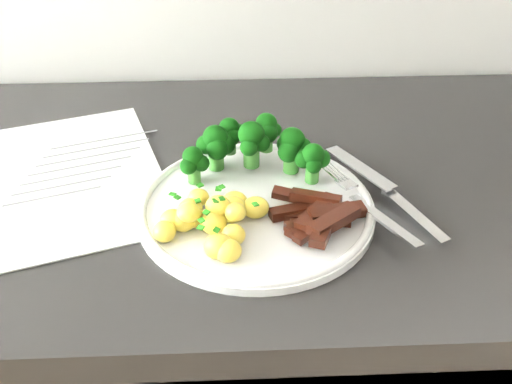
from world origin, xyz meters
TOP-DOWN VIEW (x-y plane):
  - recipe_paper at (-0.18, 1.70)m, footprint 0.31×0.37m
  - plate at (0.05, 1.61)m, footprint 0.28×0.28m
  - broccoli at (0.05, 1.69)m, footprint 0.18×0.10m
  - potatoes at (0.01, 1.58)m, footprint 0.13×0.12m
  - beef_strips at (0.12, 1.58)m, footprint 0.11×0.11m
  - fork at (0.19, 1.59)m, footprint 0.09×0.17m
  - knife at (0.22, 1.61)m, footprint 0.11×0.20m

SIDE VIEW (x-z plane):
  - recipe_paper at x=-0.18m, z-range 0.86..0.86m
  - plate at x=0.05m, z-range 0.86..0.88m
  - knife at x=0.22m, z-range 0.86..0.88m
  - fork at x=0.19m, z-range 0.87..0.89m
  - beef_strips at x=0.12m, z-range 0.87..0.90m
  - potatoes at x=0.01m, z-range 0.86..0.91m
  - broccoli at x=0.05m, z-range 0.87..0.95m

